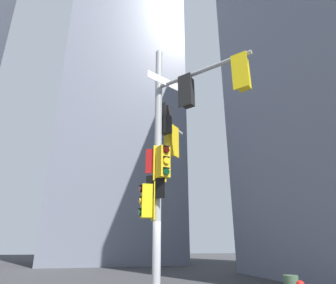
% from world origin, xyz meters
% --- Properties ---
extents(building_mid_block, '(13.82, 13.82, 54.25)m').
position_xyz_m(building_mid_block, '(0.41, 25.92, 27.12)').
color(building_mid_block, slate).
rests_on(building_mid_block, ground).
extents(signal_pole_assembly, '(2.82, 3.85, 8.63)m').
position_xyz_m(signal_pole_assembly, '(0.37, -0.31, 4.93)').
color(signal_pole_assembly, '#9EA0A3').
rests_on(signal_pole_assembly, ground).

